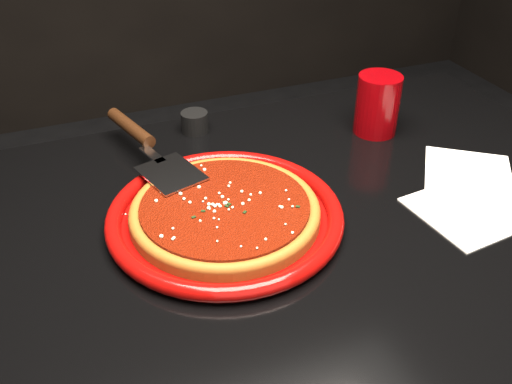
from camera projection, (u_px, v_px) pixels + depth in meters
plate at (225, 216)px, 0.83m from camera, size 0.41×0.41×0.03m
pizza_crust at (225, 213)px, 0.82m from camera, size 0.33×0.33×0.01m
pizza_crust_rim at (225, 210)px, 0.82m from camera, size 0.33×0.33×0.02m
pizza_sauce at (225, 207)px, 0.82m from camera, size 0.29×0.29×0.01m
parmesan_dusting at (225, 203)px, 0.81m from camera, size 0.24×0.24×0.01m
basil_flecks at (225, 203)px, 0.81m from camera, size 0.22×0.22×0.00m
pizza_server at (150, 146)px, 0.93m from camera, size 0.18×0.34×0.02m
cup at (377, 104)px, 1.03m from camera, size 0.09×0.09×0.11m
napkin_a at (467, 211)px, 0.85m from camera, size 0.16×0.16×0.00m
napkin_b at (468, 174)px, 0.94m from camera, size 0.20×0.20×0.00m
ramekin at (195, 122)px, 1.05m from camera, size 0.05×0.05×0.04m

